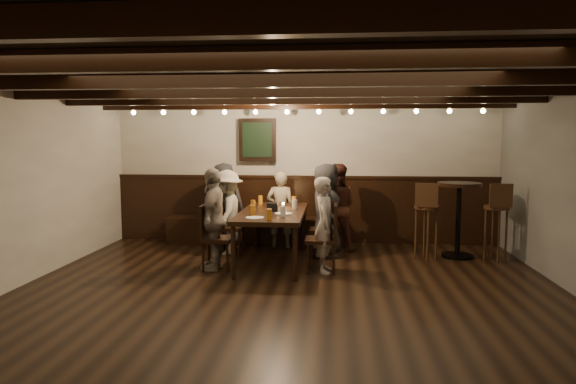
# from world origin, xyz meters

# --- Properties ---
(room) EXTENTS (7.00, 7.00, 7.00)m
(room) POSITION_xyz_m (-0.29, 2.21, 1.07)
(room) COLOR black
(room) RESTS_ON ground
(dining_table) EXTENTS (0.90, 2.00, 0.75)m
(dining_table) POSITION_xyz_m (-0.36, 1.92, 0.69)
(dining_table) COLOR black
(dining_table) RESTS_ON floor
(chair_left_near) EXTENTS (0.40, 0.40, 0.88)m
(chair_left_near) POSITION_xyz_m (-1.08, 2.37, 0.27)
(chair_left_near) COLOR black
(chair_left_near) RESTS_ON floor
(chair_left_far) EXTENTS (0.41, 0.41, 0.89)m
(chair_left_far) POSITION_xyz_m (-1.08, 1.47, 0.27)
(chair_left_far) COLOR black
(chair_left_far) RESTS_ON floor
(chair_right_near) EXTENTS (0.39, 0.39, 0.85)m
(chair_right_near) POSITION_xyz_m (0.35, 2.37, 0.26)
(chair_right_near) COLOR black
(chair_right_near) RESTS_ON floor
(chair_right_far) EXTENTS (0.42, 0.42, 0.91)m
(chair_right_far) POSITION_xyz_m (0.36, 1.47, 0.28)
(chair_right_far) COLOR black
(chair_right_far) RESTS_ON floor
(person_bench_left) EXTENTS (0.68, 0.44, 1.39)m
(person_bench_left) POSITION_xyz_m (-1.27, 2.81, 0.69)
(person_bench_left) COLOR #232325
(person_bench_left) RESTS_ON floor
(person_bench_centre) EXTENTS (0.46, 0.30, 1.25)m
(person_bench_centre) POSITION_xyz_m (-0.37, 2.97, 0.62)
(person_bench_centre) COLOR #9E937E
(person_bench_centre) RESTS_ON floor
(person_bench_right) EXTENTS (0.67, 0.53, 1.38)m
(person_bench_right) POSITION_xyz_m (0.53, 2.82, 0.69)
(person_bench_right) COLOR #50281B
(person_bench_right) RESTS_ON floor
(person_left_near) EXTENTS (0.49, 0.84, 1.30)m
(person_left_near) POSITION_xyz_m (-1.11, 2.37, 0.65)
(person_left_near) COLOR #9E9885
(person_left_near) RESTS_ON floor
(person_left_far) EXTENTS (0.34, 0.81, 1.38)m
(person_left_far) POSITION_xyz_m (-1.11, 1.47, 0.69)
(person_left_far) COLOR gray
(person_left_far) RESTS_ON floor
(person_right_near) EXTENTS (0.45, 0.69, 1.40)m
(person_right_near) POSITION_xyz_m (0.39, 2.37, 0.70)
(person_right_near) COLOR #242426
(person_right_near) RESTS_ON floor
(person_right_far) EXTENTS (0.31, 0.46, 1.27)m
(person_right_far) POSITION_xyz_m (0.39, 1.47, 0.64)
(person_right_far) COLOR #9E9186
(person_right_far) RESTS_ON floor
(pint_a) EXTENTS (0.07, 0.07, 0.14)m
(pint_a) POSITION_xyz_m (-0.64, 2.62, 0.82)
(pint_a) COLOR #BF7219
(pint_a) RESTS_ON dining_table
(pint_b) EXTENTS (0.07, 0.07, 0.14)m
(pint_b) POSITION_xyz_m (-0.11, 2.57, 0.82)
(pint_b) COLOR #BF7219
(pint_b) RESTS_ON dining_table
(pint_c) EXTENTS (0.07, 0.07, 0.14)m
(pint_c) POSITION_xyz_m (-0.66, 2.02, 0.82)
(pint_c) COLOR #BF7219
(pint_c) RESTS_ON dining_table
(pint_d) EXTENTS (0.07, 0.07, 0.14)m
(pint_d) POSITION_xyz_m (-0.06, 2.12, 0.82)
(pint_d) COLOR silver
(pint_d) RESTS_ON dining_table
(pint_e) EXTENTS (0.07, 0.07, 0.14)m
(pint_e) POSITION_xyz_m (-0.58, 1.47, 0.82)
(pint_e) COLOR #BF7219
(pint_e) RESTS_ON dining_table
(pint_f) EXTENTS (0.07, 0.07, 0.14)m
(pint_f) POSITION_xyz_m (-0.16, 1.37, 0.82)
(pint_f) COLOR silver
(pint_f) RESTS_ON dining_table
(pint_g) EXTENTS (0.07, 0.07, 0.14)m
(pint_g) POSITION_xyz_m (-0.31, 1.12, 0.82)
(pint_g) COLOR #BF7219
(pint_g) RESTS_ON dining_table
(plate_near) EXTENTS (0.24, 0.24, 0.01)m
(plate_near) POSITION_xyz_m (-0.51, 1.22, 0.76)
(plate_near) COLOR white
(plate_near) RESTS_ON dining_table
(plate_far) EXTENTS (0.24, 0.24, 0.01)m
(plate_far) POSITION_xyz_m (-0.18, 1.62, 0.76)
(plate_far) COLOR white
(plate_far) RESTS_ON dining_table
(condiment_caddy) EXTENTS (0.15, 0.10, 0.12)m
(condiment_caddy) POSITION_xyz_m (-0.36, 1.87, 0.81)
(condiment_caddy) COLOR black
(condiment_caddy) RESTS_ON dining_table
(candle) EXTENTS (0.05, 0.05, 0.05)m
(candle) POSITION_xyz_m (-0.24, 2.22, 0.77)
(candle) COLOR beige
(candle) RESTS_ON dining_table
(high_top_table) EXTENTS (0.63, 0.63, 1.12)m
(high_top_table) POSITION_xyz_m (2.35, 2.50, 0.74)
(high_top_table) COLOR black
(high_top_table) RESTS_ON floor
(bar_stool_left) EXTENTS (0.37, 0.39, 1.14)m
(bar_stool_left) POSITION_xyz_m (1.85, 2.30, 0.42)
(bar_stool_left) COLOR #341D10
(bar_stool_left) RESTS_ON floor
(bar_stool_right) EXTENTS (0.36, 0.36, 1.14)m
(bar_stool_right) POSITION_xyz_m (2.85, 2.35, 0.42)
(bar_stool_right) COLOR #341D10
(bar_stool_right) RESTS_ON floor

